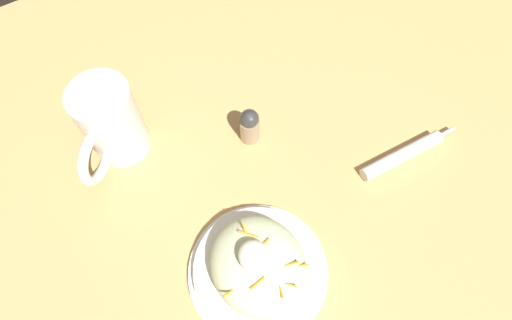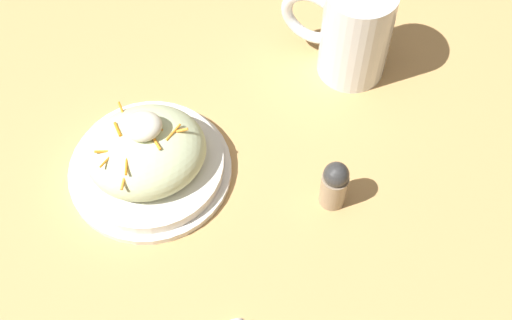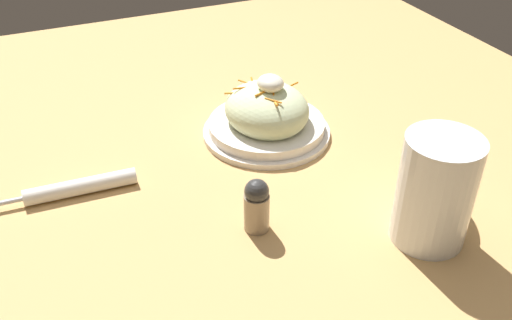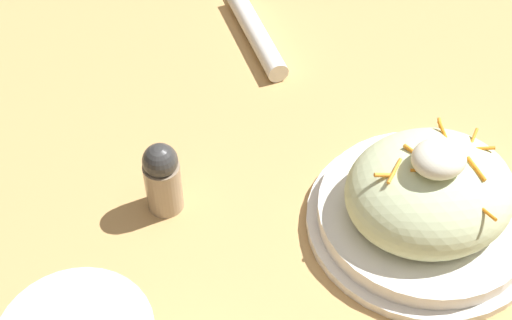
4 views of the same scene
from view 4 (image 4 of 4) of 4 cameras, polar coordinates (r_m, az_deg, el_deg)
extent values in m
plane|color=tan|center=(0.74, 5.83, -1.66)|extent=(1.43, 1.43, 0.00)
cylinder|color=white|center=(0.72, 12.64, -4.69)|extent=(0.22, 0.22, 0.01)
cylinder|color=white|center=(0.71, 12.82, -4.02)|extent=(0.20, 0.20, 0.02)
ellipsoid|color=beige|center=(0.68, 13.24, -2.39)|extent=(0.16, 0.14, 0.08)
cylinder|color=orange|center=(0.66, 16.60, -0.66)|extent=(0.01, 0.03, 0.01)
cylinder|color=orange|center=(0.65, 17.21, -3.76)|extent=(0.01, 0.03, 0.01)
cylinder|color=orange|center=(0.69, 16.36, 1.51)|extent=(0.02, 0.02, 0.01)
cylinder|color=orange|center=(0.64, 13.05, -0.73)|extent=(0.03, 0.02, 0.01)
cylinder|color=orange|center=(0.64, 10.62, -0.84)|extent=(0.02, 0.02, 0.00)
cylinder|color=orange|center=(0.65, 13.26, -0.55)|extent=(0.02, 0.03, 0.01)
cylinder|color=orange|center=(0.71, 14.04, 2.47)|extent=(0.01, 0.02, 0.00)
cylinder|color=orange|center=(0.64, 10.20, -1.16)|extent=(0.03, 0.01, 0.01)
cylinder|color=orange|center=(0.69, 17.15, 0.86)|extent=(0.02, 0.01, 0.00)
cylinder|color=orange|center=(0.69, 14.24, 2.10)|extent=(0.01, 0.03, 0.00)
cylinder|color=orange|center=(0.66, 12.18, 0.50)|extent=(0.01, 0.03, 0.01)
ellipsoid|color=white|center=(0.64, 13.91, 0.10)|extent=(0.05, 0.04, 0.03)
cylinder|color=white|center=(0.90, -0.04, 9.83)|extent=(0.03, 0.16, 0.02)
cylinder|color=gray|center=(0.70, -7.13, -2.02)|extent=(0.03, 0.03, 0.06)
sphere|color=#333333|center=(0.68, -7.40, -0.06)|extent=(0.03, 0.03, 0.03)
camera|label=1|loc=(0.52, 59.65, 48.26)|focal=30.54mm
camera|label=2|loc=(0.95, -2.66, 62.84)|focal=49.56mm
camera|label=3|loc=(0.83, -62.51, 22.75)|focal=39.89mm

